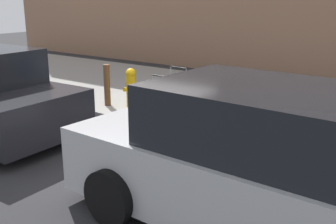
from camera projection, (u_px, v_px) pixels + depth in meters
The scene contains 12 objects.
ground_plane at pixel (131, 127), 7.87m from camera, with size 40.00×40.00×0.00m, color #28282B.
sidewalk_curb at pixel (200, 98), 9.79m from camera, with size 18.00×5.00×0.14m, color gray.
suitcase_maroon_0 at pixel (317, 124), 6.36m from camera, with size 0.38×0.22×1.01m.
suitcase_red_1 at pixel (287, 124), 6.69m from camera, with size 0.46×0.24×0.61m.
suitcase_olive_2 at pixel (257, 115), 6.97m from camera, with size 0.47×0.23×0.73m.
suitcase_navy_3 at pixel (229, 107), 7.28m from camera, with size 0.50×0.23×0.83m.
suitcase_silver_4 at pixel (203, 103), 7.64m from camera, with size 0.51×0.27×0.95m.
suitcase_teal_5 at pixel (178, 100), 7.93m from camera, with size 0.43×0.23×1.00m.
suitcase_black_6 at pixel (159, 100), 8.23m from camera, with size 0.41×0.28×0.78m.
fire_hydrant at pixel (131, 87), 8.57m from camera, with size 0.39×0.21×0.84m.
bollard_post at pixel (107, 85), 8.77m from camera, with size 0.13×0.13×0.89m, color brown.
parked_car_silver_0 at pixel (262, 166), 4.23m from camera, with size 4.35×2.10×1.58m.
Camera 1 is at (-5.00, 5.62, 2.43)m, focal length 43.98 mm.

